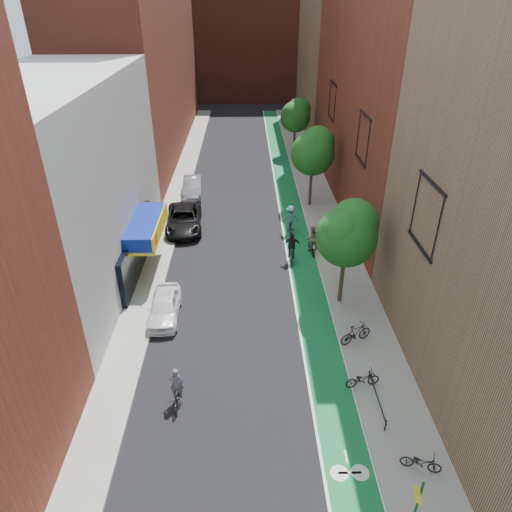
{
  "coord_description": "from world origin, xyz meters",
  "views": [
    {
      "loc": [
        0.16,
        -11.77,
        15.89
      ],
      "look_at": [
        0.76,
        13.0,
        1.5
      ],
      "focal_mm": 32.0,
      "sensor_mm": 36.0,
      "label": 1
    }
  ],
  "objects": [
    {
      "name": "bike_lane",
      "position": [
        4.0,
        26.0,
        0.01
      ],
      "size": [
        2.0,
        68.0,
        0.01
      ],
      "primitive_type": "cube",
      "color": "#12693A",
      "rests_on": "ground"
    },
    {
      "name": "tree_mid",
      "position": [
        5.65,
        24.02,
        4.89
      ],
      "size": [
        3.55,
        3.53,
        6.74
      ],
      "color": "#332619",
      "rests_on": "ground"
    },
    {
      "name": "parked_bike_mid",
      "position": [
        5.74,
        6.33,
        0.7
      ],
      "size": [
        1.9,
        1.24,
        1.11
      ],
      "primitive_type": "imported",
      "rotation": [
        0.0,
        0.0,
        2.0
      ],
      "color": "black",
      "rests_on": "sidewalk_right"
    },
    {
      "name": "sidewalk_right",
      "position": [
        6.5,
        26.0,
        0.07
      ],
      "size": [
        3.0,
        68.0,
        0.15
      ],
      "primitive_type": "cube",
      "color": "gray",
      "rests_on": "ground"
    },
    {
      "name": "parked_car_white",
      "position": [
        -4.45,
        8.92,
        0.7
      ],
      "size": [
        1.76,
        4.13,
        1.39
      ],
      "primitive_type": "imported",
      "rotation": [
        0.0,
        0.0,
        0.03
      ],
      "color": "white",
      "rests_on": "ground"
    },
    {
      "name": "parked_bike_far",
      "position": [
        5.4,
        3.27,
        0.58
      ],
      "size": [
        1.7,
        0.85,
        0.85
      ],
      "primitive_type": "imported",
      "rotation": [
        0.0,
        0.0,
        1.75
      ],
      "color": "black",
      "rests_on": "sidewalk_right"
    },
    {
      "name": "building_right_far_tan",
      "position": [
        12.0,
        50.0,
        9.0
      ],
      "size": [
        8.0,
        20.0,
        18.0
      ],
      "primitive_type": "cube",
      "color": "#8C6B4C",
      "rests_on": "ground"
    },
    {
      "name": "ground",
      "position": [
        0.0,
        0.0,
        0.0
      ],
      "size": [
        160.0,
        160.0,
        0.0
      ],
      "primitive_type": "plane",
      "color": "black",
      "rests_on": "ground"
    },
    {
      "name": "parked_car_silver",
      "position": [
        -4.6,
        26.9,
        0.75
      ],
      "size": [
        1.86,
        4.65,
        1.5
      ],
      "primitive_type": "imported",
      "rotation": [
        0.0,
        0.0,
        0.06
      ],
      "color": "#9C9EA4",
      "rests_on": "ground"
    },
    {
      "name": "tree_near",
      "position": [
        5.65,
        10.02,
        4.66
      ],
      "size": [
        3.4,
        3.36,
        6.42
      ],
      "color": "#332619",
      "rests_on": "ground"
    },
    {
      "name": "parked_bike_near",
      "position": [
        6.65,
        -0.99,
        0.55
      ],
      "size": [
        1.62,
        0.96,
        0.8
      ],
      "primitive_type": "imported",
      "rotation": [
        0.0,
        0.0,
        1.27
      ],
      "color": "black",
      "rests_on": "sidewalk_right"
    },
    {
      "name": "cyclist_lane_mid",
      "position": [
        3.21,
        14.71,
        0.91
      ],
      "size": [
        1.14,
        1.65,
        2.24
      ],
      "rotation": [
        0.0,
        0.0,
        3.08
      ],
      "color": "black",
      "rests_on": "ground"
    },
    {
      "name": "building_left_far_red",
      "position": [
        -11.0,
        42.0,
        11.0
      ],
      "size": [
        8.0,
        36.0,
        22.0
      ],
      "primitive_type": "cube",
      "color": "maroon",
      "rests_on": "ground"
    },
    {
      "name": "tree_far",
      "position": [
        5.65,
        38.02,
        4.5
      ],
      "size": [
        3.3,
        3.25,
        6.21
      ],
      "color": "#332619",
      "rests_on": "ground"
    },
    {
      "name": "parked_car_black",
      "position": [
        -4.6,
        19.99,
        0.79
      ],
      "size": [
        3.05,
        5.88,
        1.58
      ],
      "primitive_type": "imported",
      "rotation": [
        0.0,
        0.0,
        0.08
      ],
      "color": "black",
      "rests_on": "ground"
    },
    {
      "name": "building_far_closure",
      "position": [
        0.0,
        72.0,
        10.0
      ],
      "size": [
        30.0,
        14.0,
        20.0
      ],
      "primitive_type": "cube",
      "color": "maroon",
      "rests_on": "ground"
    },
    {
      "name": "building_left_white",
      "position": [
        -11.0,
        14.0,
        6.0
      ],
      "size": [
        8.0,
        20.0,
        12.0
      ],
      "primitive_type": "cube",
      "color": "silver",
      "rests_on": "ground"
    },
    {
      "name": "cyclist_lane_far",
      "position": [
        3.49,
        18.99,
        1.0
      ],
      "size": [
        1.24,
        1.79,
        2.22
      ],
      "rotation": [
        0.0,
        0.0,
        3.09
      ],
      "color": "black",
      "rests_on": "ground"
    },
    {
      "name": "building_right_mid_red",
      "position": [
        12.0,
        26.0,
        11.0
      ],
      "size": [
        8.0,
        28.0,
        22.0
      ],
      "primitive_type": "cube",
      "color": "maroon",
      "rests_on": "ground"
    },
    {
      "name": "sidewalk_left",
      "position": [
        -6.0,
        26.0,
        0.07
      ],
      "size": [
        2.0,
        68.0,
        0.15
      ],
      "primitive_type": "cube",
      "color": "gray",
      "rests_on": "ground"
    },
    {
      "name": "sign_pole",
      "position": [
        5.38,
        -3.5,
        1.84
      ],
      "size": [
        0.13,
        0.71,
        3.0
      ],
      "color": "#194C26",
      "rests_on": "sidewalk_right"
    },
    {
      "name": "cyclist_lead",
      "position": [
        -2.96,
        2.59,
        0.65
      ],
      "size": [
        0.63,
        1.8,
        1.97
      ],
      "rotation": [
        0.0,
        0.0,
        3.14
      ],
      "color": "black",
      "rests_on": "ground"
    },
    {
      "name": "cyclist_lane_near",
      "position": [
        4.7,
        15.87,
        0.89
      ],
      "size": [
        0.92,
        1.75,
        2.09
      ],
      "rotation": [
        0.0,
        0.0,
        3.27
      ],
      "color": "black",
      "rests_on": "ground"
    }
  ]
}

